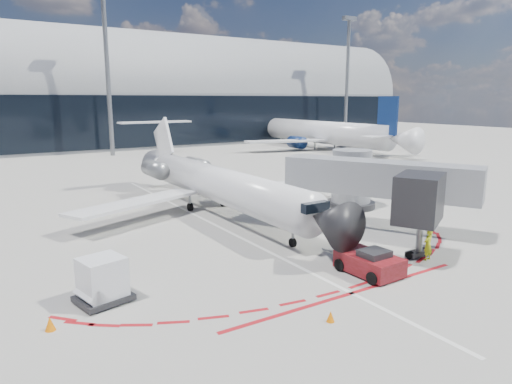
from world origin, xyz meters
TOP-DOWN VIEW (x-y plane):
  - ground at (0.00, 0.00)m, footprint 260.00×260.00m
  - apron_centerline at (0.00, 2.00)m, footprint 0.25×40.00m
  - apron_stop_bar at (0.00, -11.50)m, footprint 14.00×0.25m
  - terminal_building at (0.00, 64.97)m, footprint 150.00×24.15m
  - jet_bridge at (9.79, -3.01)m, footprint 10.03×15.20m
  - light_mast_centre at (5.00, 48.00)m, footprint 0.70×0.70m
  - light_mast_east at (55.00, 48.00)m, footprint 0.70×0.70m
  - regional_jet at (1.73, 5.83)m, footprint 23.23×28.65m
  - pushback_tug at (2.50, -10.16)m, footprint 2.31×5.18m
  - ramp_worker at (6.77, -10.42)m, footprint 0.69×0.50m
  - uld_container at (-9.98, -6.32)m, footprint 2.55×2.30m
  - safety_cone_left at (-12.39, -7.80)m, footprint 0.40×0.40m
  - safety_cone_right at (-2.67, -13.07)m, footprint 0.33×0.33m
  - bg_airliner_1 at (40.04, 38.18)m, footprint 35.89×38.00m

SIDE VIEW (x-z plane):
  - ground at x=0.00m, z-range 0.00..0.00m
  - apron_centerline at x=0.00m, z-range 0.00..0.01m
  - apron_stop_bar at x=0.00m, z-range 0.00..0.01m
  - safety_cone_right at x=-2.67m, z-range 0.00..0.46m
  - safety_cone_left at x=-12.39m, z-range 0.00..0.56m
  - pushback_tug at x=2.50m, z-range -0.08..1.26m
  - ramp_worker at x=6.77m, z-range 0.00..1.76m
  - uld_container at x=-9.98m, z-range -0.01..2.05m
  - regional_jet at x=1.73m, z-range -1.19..5.98m
  - jet_bridge at x=9.79m, z-range 0.56..5.46m
  - bg_airliner_1 at x=40.04m, z-range 0.00..11.61m
  - terminal_building at x=0.00m, z-range -3.48..20.52m
  - light_mast_centre at x=5.00m, z-range 0.00..25.00m
  - light_mast_east at x=55.00m, z-range 0.00..25.00m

